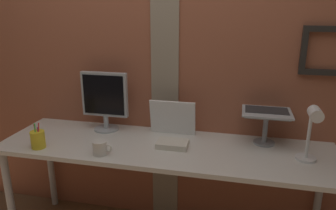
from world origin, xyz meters
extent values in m
cube|color=#9E563D|center=(0.00, 0.44, 1.17)|extent=(3.25, 0.12, 2.34)
cube|color=gray|center=(0.05, 0.37, 1.17)|extent=(0.20, 0.01, 2.34)
cube|color=black|center=(1.14, 0.36, 1.23)|extent=(0.40, 0.03, 0.04)
cube|color=black|center=(0.95, 0.36, 1.37)|extent=(0.04, 0.03, 0.23)
cube|color=silver|center=(0.12, 0.07, 0.74)|extent=(2.19, 0.62, 0.03)
cylinder|color=#B2B2B7|center=(-0.91, -0.18, 0.36)|extent=(0.05, 0.05, 0.73)
cylinder|color=#B2B2B7|center=(-0.91, 0.32, 0.36)|extent=(0.05, 0.05, 0.73)
cylinder|color=#B2B2B7|center=(1.16, 0.32, 0.36)|extent=(0.05, 0.05, 0.73)
cylinder|color=#ADB2B7|center=(-0.37, 0.26, 0.76)|extent=(0.18, 0.18, 0.01)
cylinder|color=#ADB2B7|center=(-0.37, 0.26, 0.82)|extent=(0.04, 0.04, 0.10)
cube|color=#ADB2B7|center=(-0.37, 0.26, 1.03)|extent=(0.34, 0.04, 0.32)
cube|color=black|center=(-0.37, 0.24, 1.03)|extent=(0.30, 0.00, 0.29)
cylinder|color=gray|center=(0.76, 0.26, 0.76)|extent=(0.14, 0.14, 0.01)
cylinder|color=gray|center=(0.76, 0.26, 0.86)|extent=(0.03, 0.03, 0.19)
cube|color=gray|center=(0.76, 0.26, 0.96)|extent=(0.28, 0.22, 0.01)
cube|color=#ADB2B7|center=(0.76, 0.26, 0.98)|extent=(0.31, 0.25, 0.01)
cube|color=#2D2D30|center=(0.76, 0.28, 0.98)|extent=(0.27, 0.16, 0.00)
cube|color=#ADB2B7|center=(0.76, 0.41, 1.10)|extent=(0.31, 0.07, 0.23)
cube|color=black|center=(0.76, 0.41, 1.09)|extent=(0.28, 0.05, 0.20)
cube|color=white|center=(0.13, 0.28, 0.88)|extent=(0.32, 0.06, 0.25)
cylinder|color=white|center=(0.99, 0.07, 0.76)|extent=(0.12, 0.12, 0.02)
cylinder|color=white|center=(0.99, 0.07, 0.93)|extent=(0.02, 0.02, 0.32)
cylinder|color=white|center=(0.99, -0.02, 1.07)|extent=(0.07, 0.11, 0.07)
cylinder|color=yellow|center=(-0.66, -0.14, 0.81)|extent=(0.09, 0.09, 0.11)
cylinder|color=green|center=(-0.67, -0.15, 0.85)|extent=(0.03, 0.03, 0.16)
cylinder|color=red|center=(-0.67, -0.15, 0.84)|extent=(0.04, 0.03, 0.15)
cylinder|color=purple|center=(-0.66, -0.14, 0.83)|extent=(0.02, 0.02, 0.13)
cylinder|color=red|center=(-0.65, -0.15, 0.85)|extent=(0.02, 0.03, 0.16)
cylinder|color=silver|center=(-0.24, -0.14, 0.80)|extent=(0.09, 0.09, 0.09)
torus|color=silver|center=(-0.18, -0.14, 0.80)|extent=(0.05, 0.01, 0.05)
cube|color=silver|center=(0.18, 0.07, 0.77)|extent=(0.20, 0.14, 0.04)
camera|label=1|loc=(0.58, -1.83, 1.63)|focal=34.67mm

